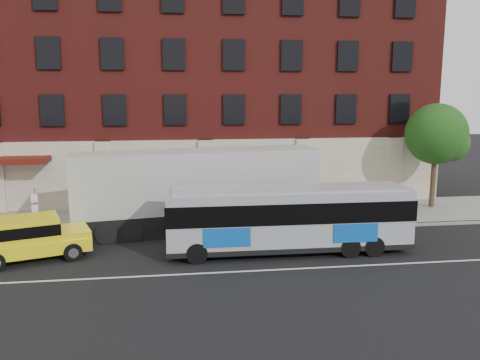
{
  "coord_description": "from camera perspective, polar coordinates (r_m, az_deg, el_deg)",
  "views": [
    {
      "loc": [
        -1.96,
        -17.94,
        6.98
      ],
      "look_at": [
        1.24,
        5.5,
        2.78
      ],
      "focal_mm": 37.13,
      "sensor_mm": 36.0,
      "label": 1
    }
  ],
  "objects": [
    {
      "name": "sign_pole",
      "position": [
        25.57,
        -22.43,
        -3.2
      ],
      "size": [
        0.3,
        0.2,
        2.5
      ],
      "color": "slate",
      "rests_on": "ground"
    },
    {
      "name": "kerb",
      "position": [
        25.0,
        -3.0,
        -5.98
      ],
      "size": [
        60.0,
        0.25,
        0.15
      ],
      "primitive_type": "cube",
      "color": "gray",
      "rests_on": "ground"
    },
    {
      "name": "building",
      "position": [
        34.92,
        -4.67,
        11.02
      ],
      "size": [
        30.0,
        12.1,
        15.0
      ],
      "color": "maroon",
      "rests_on": "sidewalk"
    },
    {
      "name": "city_bus",
      "position": [
        21.81,
        5.65,
        -4.23
      ],
      "size": [
        10.7,
        2.41,
        2.92
      ],
      "color": "#94979D",
      "rests_on": "ground"
    },
    {
      "name": "lane_line",
      "position": [
        19.82,
        -1.63,
        -10.54
      ],
      "size": [
        60.0,
        0.12,
        0.01
      ],
      "primitive_type": "cube",
      "color": "beige",
      "rests_on": "ground"
    },
    {
      "name": "ground",
      "position": [
        19.35,
        -1.47,
        -11.08
      ],
      "size": [
        120.0,
        120.0,
        0.0
      ],
      "primitive_type": "plane",
      "color": "black",
      "rests_on": "ground"
    },
    {
      "name": "sidewalk",
      "position": [
        27.88,
        -3.52,
        -4.29
      ],
      "size": [
        60.0,
        6.0,
        0.15
      ],
      "primitive_type": "cube",
      "color": "gray",
      "rests_on": "ground"
    },
    {
      "name": "shipping_container",
      "position": [
        25.26,
        -4.91,
        -1.28
      ],
      "size": [
        12.52,
        4.35,
        4.1
      ],
      "color": "black",
      "rests_on": "ground"
    },
    {
      "name": "yellow_suv",
      "position": [
        22.65,
        -23.31,
        -5.93
      ],
      "size": [
        4.95,
        3.23,
        1.84
      ],
      "color": "yellow",
      "rests_on": "ground"
    },
    {
      "name": "street_tree",
      "position": [
        31.61,
        21.69,
        4.69
      ],
      "size": [
        3.6,
        3.6,
        6.2
      ],
      "color": "#392D1C",
      "rests_on": "sidewalk"
    }
  ]
}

